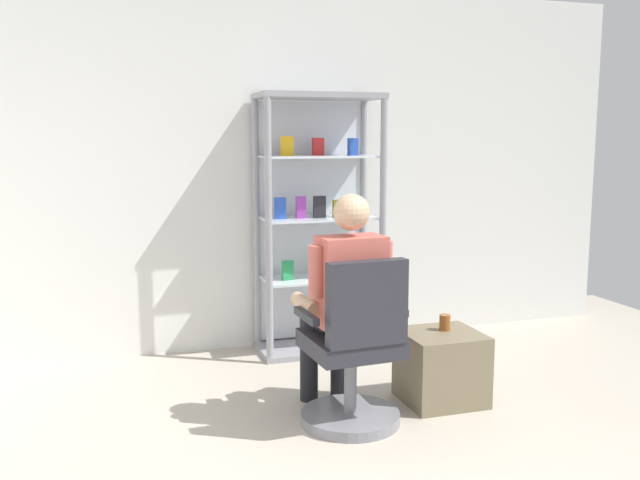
{
  "coord_description": "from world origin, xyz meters",
  "views": [
    {
      "loc": [
        -1.11,
        -2.11,
        1.59
      ],
      "look_at": [
        0.08,
        1.67,
        1.0
      ],
      "focal_mm": 38.79,
      "sensor_mm": 36.0,
      "label": 1
    }
  ],
  "objects_px": {
    "display_cabinet_main": "(316,222)",
    "seated_shopkeeper": "(343,295)",
    "office_chair": "(355,358)",
    "tea_glass": "(445,322)",
    "storage_crate": "(441,367)"
  },
  "relations": [
    {
      "from": "display_cabinet_main",
      "to": "seated_shopkeeper",
      "type": "bearing_deg",
      "value": -100.52
    },
    {
      "from": "office_chair",
      "to": "seated_shopkeeper",
      "type": "distance_m",
      "value": 0.36
    },
    {
      "from": "tea_glass",
      "to": "storage_crate",
      "type": "bearing_deg",
      "value": -132.72
    },
    {
      "from": "tea_glass",
      "to": "display_cabinet_main",
      "type": "bearing_deg",
      "value": 109.87
    },
    {
      "from": "storage_crate",
      "to": "tea_glass",
      "type": "relative_size",
      "value": 4.75
    },
    {
      "from": "display_cabinet_main",
      "to": "tea_glass",
      "type": "relative_size",
      "value": 19.69
    },
    {
      "from": "storage_crate",
      "to": "tea_glass",
      "type": "distance_m",
      "value": 0.27
    },
    {
      "from": "display_cabinet_main",
      "to": "office_chair",
      "type": "distance_m",
      "value": 1.58
    },
    {
      "from": "display_cabinet_main",
      "to": "office_chair",
      "type": "relative_size",
      "value": 1.98
    },
    {
      "from": "storage_crate",
      "to": "tea_glass",
      "type": "height_order",
      "value": "tea_glass"
    },
    {
      "from": "seated_shopkeeper",
      "to": "office_chair",
      "type": "bearing_deg",
      "value": -86.44
    },
    {
      "from": "seated_shopkeeper",
      "to": "tea_glass",
      "type": "distance_m",
      "value": 0.72
    },
    {
      "from": "display_cabinet_main",
      "to": "office_chair",
      "type": "height_order",
      "value": "display_cabinet_main"
    },
    {
      "from": "display_cabinet_main",
      "to": "seated_shopkeeper",
      "type": "distance_m",
      "value": 1.34
    },
    {
      "from": "display_cabinet_main",
      "to": "tea_glass",
      "type": "distance_m",
      "value": 1.38
    }
  ]
}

